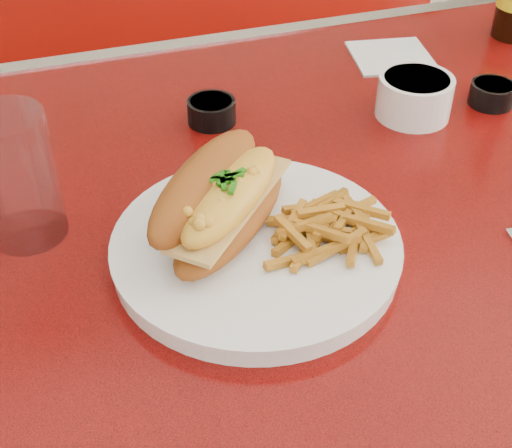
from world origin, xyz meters
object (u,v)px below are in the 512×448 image
object	(u,v)px
gravy_ramekin	(415,95)
sauce_cup_left	(212,110)
fork	(318,216)
diner_table	(401,278)
sauce_cup_right	(492,93)
water_tumbler	(16,177)
dinner_plate	(256,248)
mac_hoagie	(221,199)
booth_bench_far	(222,154)

from	to	relation	value
gravy_ramekin	sauce_cup_left	xyz separation A→B (m)	(-0.24, 0.06, -0.01)
fork	sauce_cup_left	xyz separation A→B (m)	(-0.04, 0.23, -0.00)
diner_table	sauce_cup_right	distance (m)	0.26
fork	water_tumbler	distance (m)	0.29
diner_table	fork	size ratio (longest dim) A/B	8.68
dinner_plate	gravy_ramekin	world-z (taller)	gravy_ramekin
sauce_cup_right	gravy_ramekin	bearing A→B (deg)	176.19
gravy_ramekin	sauce_cup_right	distance (m)	0.11
mac_hoagie	fork	bearing A→B (deg)	-53.40
gravy_ramekin	sauce_cup_right	xyz separation A→B (m)	(0.11, -0.01, -0.01)
water_tumbler	dinner_plate	bearing A→B (deg)	-28.24
sauce_cup_left	water_tumbler	distance (m)	0.27
diner_table	water_tumbler	world-z (taller)	water_tumbler
dinner_plate	mac_hoagie	size ratio (longest dim) A/B	1.66
sauce_cup_right	mac_hoagie	bearing A→B (deg)	-159.03
sauce_cup_left	sauce_cup_right	size ratio (longest dim) A/B	0.90
booth_bench_far	water_tumbler	world-z (taller)	water_tumbler
mac_hoagie	water_tumbler	distance (m)	0.19
diner_table	fork	xyz separation A→B (m)	(-0.15, -0.06, 0.18)
mac_hoagie	water_tumbler	world-z (taller)	water_tumbler
diner_table	sauce_cup_left	size ratio (longest dim) A/B	18.66
mac_hoagie	gravy_ramekin	xyz separation A→B (m)	(0.29, 0.16, -0.03)
dinner_plate	sauce_cup_left	bearing A→B (deg)	83.45
booth_bench_far	gravy_ramekin	xyz separation A→B (m)	(0.05, -0.70, 0.51)
diner_table	water_tumbler	size ratio (longest dim) A/B	9.36
dinner_plate	sauce_cup_left	xyz separation A→B (m)	(0.03, 0.25, 0.01)
diner_table	gravy_ramekin	world-z (taller)	gravy_ramekin
dinner_plate	fork	distance (m)	0.07
booth_bench_far	sauce_cup_right	bearing A→B (deg)	-77.40
fork	water_tumbler	world-z (taller)	water_tumbler
diner_table	booth_bench_far	size ratio (longest dim) A/B	1.03
gravy_ramekin	sauce_cup_left	bearing A→B (deg)	165.13
mac_hoagie	fork	xyz separation A→B (m)	(0.09, -0.01, -0.03)
booth_bench_far	fork	xyz separation A→B (m)	(-0.15, -0.87, 0.50)
diner_table	dinner_plate	size ratio (longest dim) A/B	3.74
mac_hoagie	fork	distance (m)	0.10
diner_table	mac_hoagie	world-z (taller)	mac_hoagie
water_tumbler	mac_hoagie	bearing A→B (deg)	-24.08
gravy_ramekin	water_tumbler	bearing A→B (deg)	-170.11
diner_table	dinner_plate	world-z (taller)	dinner_plate
diner_table	dinner_plate	bearing A→B (deg)	-160.66
dinner_plate	mac_hoagie	distance (m)	0.06
booth_bench_far	dinner_plate	bearing A→B (deg)	-103.71
mac_hoagie	sauce_cup_right	xyz separation A→B (m)	(0.40, 0.15, -0.04)
booth_bench_far	mac_hoagie	size ratio (longest dim) A/B	6.04
dinner_plate	sauce_cup_right	world-z (taller)	sauce_cup_right
fork	sauce_cup_left	world-z (taller)	sauce_cup_left
gravy_ramekin	sauce_cup_right	size ratio (longest dim) A/B	1.48
fork	dinner_plate	bearing A→B (deg)	111.83
booth_bench_far	mac_hoagie	bearing A→B (deg)	-105.64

